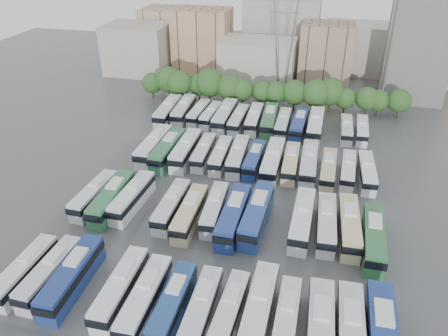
% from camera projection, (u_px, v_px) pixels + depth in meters
% --- Properties ---
extents(ground, '(220.00, 220.00, 0.00)m').
position_uv_depth(ground, '(232.00, 202.00, 71.12)').
color(ground, '#424447').
rests_on(ground, ground).
extents(tree_line, '(64.96, 8.12, 8.87)m').
position_uv_depth(tree_line, '(261.00, 89.00, 104.85)').
color(tree_line, black).
rests_on(tree_line, ground).
extents(city_buildings, '(102.00, 35.00, 20.00)m').
position_uv_depth(city_buildings, '(260.00, 44.00, 129.50)').
color(city_buildings, '#9E998E').
rests_on(city_buildings, ground).
extents(apartment_tower, '(14.00, 14.00, 26.00)m').
position_uv_depth(apartment_tower, '(419.00, 47.00, 106.93)').
color(apartment_tower, silver).
rests_on(apartment_tower, ground).
extents(electricity_pylon, '(9.00, 6.91, 33.83)m').
position_uv_depth(electricity_pylon, '(286.00, 23.00, 103.78)').
color(electricity_pylon, slate).
rests_on(electricity_pylon, ground).
extents(bus_r0_s0, '(2.65, 11.40, 3.57)m').
position_uv_depth(bus_r0_s0, '(25.00, 270.00, 54.70)').
color(bus_r0_s0, silver).
rests_on(bus_r0_s0, ground).
extents(bus_r0_s1, '(2.86, 11.62, 3.62)m').
position_uv_depth(bus_r0_s1, '(50.00, 273.00, 54.32)').
color(bus_r0_s1, silver).
rests_on(bus_r0_s1, ground).
extents(bus_r0_s2, '(3.08, 12.76, 3.98)m').
position_uv_depth(bus_r0_s2, '(72.00, 276.00, 53.50)').
color(bus_r0_s2, navy).
rests_on(bus_r0_s2, ground).
extents(bus_r0_s4, '(2.73, 12.08, 3.78)m').
position_uv_depth(bus_r0_s4, '(121.00, 288.00, 51.93)').
color(bus_r0_s4, silver).
rests_on(bus_r0_s4, ground).
extents(bus_r0_s5, '(2.67, 12.09, 3.79)m').
position_uv_depth(bus_r0_s5, '(145.00, 298.00, 50.53)').
color(bus_r0_s5, silver).
rests_on(bus_r0_s5, ground).
extents(bus_r0_s6, '(2.56, 11.49, 3.60)m').
position_uv_depth(bus_r0_s6, '(173.00, 303.00, 49.97)').
color(bus_r0_s6, navy).
rests_on(bus_r0_s6, ground).
extents(bus_r0_s7, '(2.53, 11.36, 3.56)m').
position_uv_depth(bus_r0_s7, '(201.00, 309.00, 49.29)').
color(bus_r0_s7, silver).
rests_on(bus_r0_s7, ground).
extents(bus_r0_s8, '(2.88, 10.90, 3.39)m').
position_uv_depth(bus_r0_s8, '(230.00, 311.00, 49.13)').
color(bus_r0_s8, silver).
rests_on(bus_r0_s8, ground).
extents(bus_r0_s9, '(3.00, 12.72, 3.97)m').
position_uv_depth(bus_r0_s9, '(259.00, 310.00, 48.94)').
color(bus_r0_s9, silver).
rests_on(bus_r0_s9, ground).
extents(bus_r0_s10, '(2.53, 11.07, 3.46)m').
position_uv_depth(bus_r0_s10, '(286.00, 320.00, 48.00)').
color(bus_r0_s10, silver).
rests_on(bus_r0_s10, ground).
extents(bus_r0_s11, '(3.09, 12.98, 4.05)m').
position_uv_depth(bus_r0_s11, '(320.00, 332.00, 46.27)').
color(bus_r0_s11, silver).
rests_on(bus_r0_s11, ground).
extents(bus_r0_s12, '(2.92, 12.82, 4.01)m').
position_uv_depth(bus_r0_s12, '(350.00, 335.00, 45.92)').
color(bus_r0_s12, silver).
rests_on(bus_r0_s12, ground).
extents(bus_r1_s0, '(3.07, 11.80, 3.67)m').
position_uv_depth(bus_r1_s0, '(94.00, 195.00, 69.70)').
color(bus_r1_s0, silver).
rests_on(bus_r1_s0, ground).
extents(bus_r1_s1, '(3.02, 12.77, 3.99)m').
position_uv_depth(bus_r1_s1, '(112.00, 198.00, 68.59)').
color(bus_r1_s1, '#2F6E44').
rests_on(bus_r1_s1, ground).
extents(bus_r1_s2, '(3.26, 12.27, 3.81)m').
position_uv_depth(bus_r1_s2, '(132.00, 197.00, 68.99)').
color(bus_r1_s2, silver).
rests_on(bus_r1_s2, ground).
extents(bus_r1_s4, '(2.62, 11.79, 3.70)m').
position_uv_depth(bus_r1_s4, '(172.00, 206.00, 67.01)').
color(bus_r1_s4, silver).
rests_on(bus_r1_s4, ground).
extents(bus_r1_s5, '(2.75, 12.10, 3.79)m').
position_uv_depth(bus_r1_s5, '(190.00, 213.00, 65.28)').
color(bus_r1_s5, '#CDC18D').
rests_on(bus_r1_s5, ground).
extents(bus_r1_s6, '(3.09, 11.62, 3.61)m').
position_uv_depth(bus_r1_s6, '(215.00, 209.00, 66.40)').
color(bus_r1_s6, silver).
rests_on(bus_r1_s6, ground).
extents(bus_r1_s7, '(3.04, 13.29, 4.16)m').
position_uv_depth(bus_r1_s7, '(234.00, 216.00, 64.35)').
color(bus_r1_s7, navy).
rests_on(bus_r1_s7, ground).
extents(bus_r1_s8, '(3.51, 13.73, 4.28)m').
position_uv_depth(bus_r1_s8, '(257.00, 214.00, 64.58)').
color(bus_r1_s8, navy).
rests_on(bus_r1_s8, ground).
extents(bus_r1_s10, '(3.12, 12.92, 4.03)m').
position_uv_depth(bus_r1_s10, '(302.00, 219.00, 63.70)').
color(bus_r1_s10, silver).
rests_on(bus_r1_s10, ground).
extents(bus_r1_s11, '(2.97, 12.18, 3.80)m').
position_uv_depth(bus_r1_s11, '(326.00, 223.00, 63.04)').
color(bus_r1_s11, silver).
rests_on(bus_r1_s11, ground).
extents(bus_r1_s12, '(3.23, 12.67, 3.94)m').
position_uv_depth(bus_r1_s12, '(349.00, 226.00, 62.41)').
color(bus_r1_s12, beige).
rests_on(bus_r1_s12, ground).
extents(bus_r1_s13, '(3.18, 12.87, 4.01)m').
position_uv_depth(bus_r1_s13, '(374.00, 238.00, 59.96)').
color(bus_r1_s13, '#2D693C').
rests_on(bus_r1_s13, ground).
extents(bus_r2_s1, '(3.09, 13.58, 4.25)m').
position_uv_depth(bus_r2_s1, '(154.00, 146.00, 84.16)').
color(bus_r2_s1, silver).
rests_on(bus_r2_s1, ground).
extents(bus_r2_s2, '(3.17, 13.51, 4.22)m').
position_uv_depth(bus_r2_s2, '(168.00, 149.00, 82.85)').
color(bus_r2_s2, '#2E6B44').
rests_on(bus_r2_s2, ground).
extents(bus_r2_s3, '(3.05, 13.17, 4.12)m').
position_uv_depth(bus_r2_s3, '(186.00, 150.00, 82.85)').
color(bus_r2_s3, silver).
rests_on(bus_r2_s3, ground).
extents(bus_r2_s4, '(2.86, 11.51, 3.59)m').
position_uv_depth(bus_r2_s4, '(204.00, 152.00, 82.66)').
color(bus_r2_s4, silver).
rests_on(bus_r2_s4, ground).
extents(bus_r2_s5, '(2.81, 11.43, 3.56)m').
position_uv_depth(bus_r2_s5, '(221.00, 155.00, 81.60)').
color(bus_r2_s5, silver).
rests_on(bus_r2_s5, ground).
extents(bus_r2_s6, '(3.18, 12.43, 3.87)m').
position_uv_depth(bus_r2_s6, '(238.00, 156.00, 81.03)').
color(bus_r2_s6, silver).
rests_on(bus_r2_s6, ground).
extents(bus_r2_s7, '(2.77, 11.44, 3.57)m').
position_uv_depth(bus_r2_s7, '(254.00, 159.00, 80.10)').
color(bus_r2_s7, navy).
rests_on(bus_r2_s7, ground).
extents(bus_r2_s8, '(3.02, 13.52, 4.24)m').
position_uv_depth(bus_r2_s8, '(273.00, 161.00, 78.83)').
color(bus_r2_s8, silver).
rests_on(bus_r2_s8, ground).
extents(bus_r2_s9, '(2.75, 11.82, 3.70)m').
position_uv_depth(bus_r2_s9, '(291.00, 163.00, 78.88)').
color(bus_r2_s9, '#C8BB8A').
rests_on(bus_r2_s9, ground).
extents(bus_r2_s10, '(2.96, 12.95, 4.06)m').
position_uv_depth(bus_r2_s10, '(309.00, 163.00, 78.33)').
color(bus_r2_s10, silver).
rests_on(bus_r2_s10, ground).
extents(bus_r2_s11, '(2.82, 11.61, 3.62)m').
position_uv_depth(bus_r2_s11, '(328.00, 169.00, 76.88)').
color(bus_r2_s11, '#C9B98A').
rests_on(bus_r2_s11, ground).
extents(bus_r2_s12, '(2.89, 11.06, 3.44)m').
position_uv_depth(bus_r2_s12, '(348.00, 170.00, 76.87)').
color(bus_r2_s12, silver).
rests_on(bus_r2_s12, ground).
extents(bus_r2_s13, '(2.93, 11.55, 3.60)m').
position_uv_depth(bus_r2_s13, '(367.00, 172.00, 76.06)').
color(bus_r2_s13, white).
rests_on(bus_r2_s13, ground).
extents(bus_r3_s0, '(3.54, 13.68, 4.26)m').
position_uv_depth(bus_r3_s0, '(168.00, 111.00, 99.45)').
color(bus_r3_s0, silver).
rests_on(bus_r3_s0, ground).
extents(bus_r3_s1, '(3.50, 13.15, 4.09)m').
position_uv_depth(bus_r3_s1, '(184.00, 110.00, 100.14)').
color(bus_r3_s1, silver).
rests_on(bus_r3_s1, ground).
extents(bus_r3_s2, '(2.84, 11.33, 3.53)m').
position_uv_depth(bus_r3_s2, '(199.00, 113.00, 99.44)').
color(bus_r3_s2, silver).
rests_on(bus_r3_s2, ground).
extents(bus_r3_s3, '(2.90, 11.03, 3.43)m').
position_uv_depth(bus_r3_s3, '(211.00, 115.00, 98.55)').
color(bus_r3_s3, silver).
rests_on(bus_r3_s3, ground).
extents(bus_r3_s4, '(3.03, 13.71, 4.30)m').
position_uv_depth(bus_r3_s4, '(225.00, 116.00, 97.02)').
color(bus_r3_s4, silver).
rests_on(bus_r3_s4, ground).
extents(bus_r3_s5, '(2.80, 11.88, 3.71)m').
position_uv_depth(bus_r3_s5, '(239.00, 119.00, 95.99)').
color(bus_r3_s5, silver).
rests_on(bus_r3_s5, ground).
extents(bus_r3_s6, '(3.05, 12.37, 3.86)m').
position_uv_depth(bus_r3_s6, '(254.00, 119.00, 96.13)').
color(bus_r3_s6, silver).
rests_on(bus_r3_s6, ground).
extents(bus_r3_s7, '(3.42, 13.29, 4.14)m').
position_uv_depth(bus_r3_s7, '(269.00, 120.00, 95.28)').
color(bus_r3_s7, '#2C673A').
rests_on(bus_r3_s7, ground).
extents(bus_r3_s8, '(2.59, 11.78, 3.69)m').
position_uv_depth(bus_r3_s8, '(283.00, 123.00, 94.13)').
color(bus_r3_s8, silver).
rests_on(bus_r3_s8, ground).
extents(bus_r3_s9, '(3.30, 12.57, 3.91)m').
position_uv_depth(bus_r3_s9, '(299.00, 124.00, 93.47)').
color(bus_r3_s9, navy).
rests_on(bus_r3_s9, ground).
extents(bus_r3_s10, '(3.20, 13.59, 4.25)m').
position_uv_depth(bus_r3_s10, '(315.00, 125.00, 92.71)').
color(bus_r3_s10, silver).
rests_on(bus_r3_s10, ground).
extents(bus_r3_s12, '(2.47, 10.88, 3.41)m').
position_uv_depth(bus_r3_s12, '(346.00, 129.00, 91.90)').
color(bus_r3_s12, silver).
rests_on(bus_r3_s12, ground).
extents(bus_r3_s13, '(2.63, 10.90, 3.40)m').
position_uv_depth(bus_r3_s13, '(362.00, 130.00, 91.60)').
color(bus_r3_s13, silver).
rests_on(bus_r3_s13, ground).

